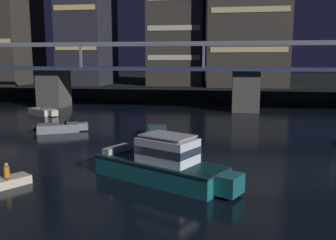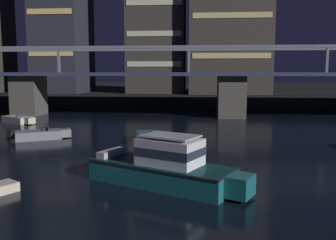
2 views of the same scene
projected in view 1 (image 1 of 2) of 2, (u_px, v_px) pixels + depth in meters
The scene contains 8 objects.
far_riverbank at pixel (184, 82), 99.58m from camera, with size 240.00×80.00×2.20m, color black.
river_bridge at pixel (145, 79), 52.31m from camera, with size 90.64×6.40×9.38m.
tower_central at pixel (177, 15), 68.66m from camera, with size 10.38×8.73×26.64m.
cabin_cruiser_near_left at pixel (164, 164), 21.18m from camera, with size 9.08×6.04×2.79m.
speedboat_near_center at pixel (60, 128), 35.84m from camera, with size 4.94×3.40×1.16m.
speedboat_mid_left at pixel (43, 112), 46.87m from camera, with size 4.85×3.65×1.16m.
speedboat_mid_center at pixel (157, 133), 33.39m from camera, with size 2.46×5.23×1.16m.
dinghy_with_paddler at pixel (6, 182), 20.37m from camera, with size 2.70×2.78×1.36m.
Camera 1 is at (11.63, -12.83, 7.00)m, focal length 39.05 mm.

